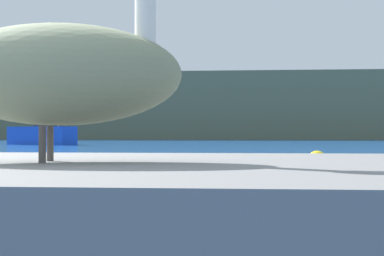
{
  "coord_description": "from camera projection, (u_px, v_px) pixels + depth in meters",
  "views": [
    {
      "loc": [
        1.97,
        -2.8,
        1.01
      ],
      "look_at": [
        0.49,
        13.79,
        1.1
      ],
      "focal_mm": 55.75,
      "sensor_mm": 36.0,
      "label": 1
    }
  ],
  "objects": [
    {
      "name": "hillside_backdrop",
      "position": [
        230.0,
        107.0,
        77.34
      ],
      "size": [
        140.0,
        13.72,
        8.24
      ],
      "primitive_type": "cube",
      "color": "#5B664C",
      "rests_on": "ground"
    },
    {
      "name": "pelican",
      "position": [
        63.0,
        71.0,
        2.52
      ],
      "size": [
        1.38,
        0.62,
        0.94
      ],
      "rotation": [
        0.0,
        0.0,
        0.13
      ],
      "color": "gray",
      "rests_on": "pier_dock"
    },
    {
      "name": "fishing_boat_blue",
      "position": [
        43.0,
        132.0,
        45.19
      ],
      "size": [
        5.99,
        4.14,
        5.04
      ],
      "rotation": [
        0.0,
        0.0,
        -0.48
      ],
      "color": "blue",
      "rests_on": "ground"
    },
    {
      "name": "mooring_buoy",
      "position": [
        317.0,
        161.0,
        15.31
      ],
      "size": [
        0.51,
        0.51,
        0.51
      ],
      "primitive_type": "sphere",
      "color": "yellow",
      "rests_on": "ground"
    }
  ]
}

